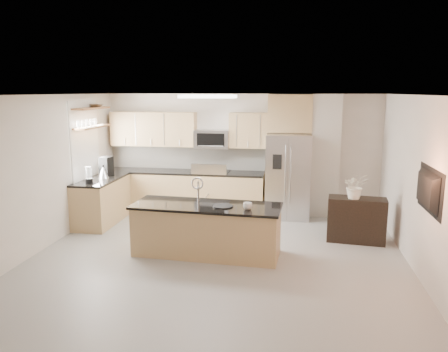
% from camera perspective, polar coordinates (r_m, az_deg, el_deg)
% --- Properties ---
extents(floor, '(6.50, 6.50, 0.00)m').
position_cam_1_polar(floor, '(6.91, -1.33, -11.57)').
color(floor, gray).
rests_on(floor, ground).
extents(ceiling, '(6.00, 6.50, 0.02)m').
position_cam_1_polar(ceiling, '(6.38, -1.43, 10.53)').
color(ceiling, white).
rests_on(ceiling, wall_back).
extents(wall_back, '(6.00, 0.02, 2.60)m').
position_cam_1_polar(wall_back, '(9.69, 2.19, 2.98)').
color(wall_back, beige).
rests_on(wall_back, floor).
extents(wall_front, '(6.00, 0.02, 2.60)m').
position_cam_1_polar(wall_front, '(3.52, -11.45, -11.88)').
color(wall_front, beige).
rests_on(wall_front, floor).
extents(wall_left, '(0.02, 6.50, 2.60)m').
position_cam_1_polar(wall_left, '(7.66, -24.01, -0.13)').
color(wall_left, beige).
rests_on(wall_left, floor).
extents(wall_right, '(0.02, 6.50, 2.60)m').
position_cam_1_polar(wall_right, '(6.67, 24.88, -1.75)').
color(wall_right, beige).
rests_on(wall_right, floor).
extents(back_counter, '(3.55, 0.66, 1.44)m').
position_cam_1_polar(back_counter, '(9.76, -5.24, -1.94)').
color(back_counter, tan).
rests_on(back_counter, floor).
extents(left_counter, '(0.66, 1.50, 0.92)m').
position_cam_1_polar(left_counter, '(9.26, -15.67, -3.11)').
color(left_counter, tan).
rests_on(left_counter, floor).
extents(range, '(0.76, 0.64, 1.14)m').
position_cam_1_polar(range, '(9.61, -1.64, -2.10)').
color(range, black).
rests_on(range, floor).
extents(upper_cabinets, '(3.50, 0.33, 0.75)m').
position_cam_1_polar(upper_cabinets, '(9.72, -5.60, 6.08)').
color(upper_cabinets, tan).
rests_on(upper_cabinets, wall_back).
extents(microwave, '(0.76, 0.40, 0.40)m').
position_cam_1_polar(microwave, '(9.54, -1.54, 4.86)').
color(microwave, '#AFAFB1').
rests_on(microwave, upper_cabinets).
extents(refrigerator, '(0.92, 0.78, 1.78)m').
position_cam_1_polar(refrigerator, '(9.31, 8.36, -0.01)').
color(refrigerator, '#AFAFB1').
rests_on(refrigerator, floor).
extents(partition_column, '(0.60, 0.30, 2.60)m').
position_cam_1_polar(partition_column, '(9.49, 13.06, 2.53)').
color(partition_column, beige).
rests_on(partition_column, floor).
extents(window, '(0.04, 1.15, 1.65)m').
position_cam_1_polar(window, '(9.18, -17.77, 4.22)').
color(window, white).
rests_on(window, wall_left).
extents(shelf_lower, '(0.30, 1.20, 0.04)m').
position_cam_1_polar(shelf_lower, '(9.19, -16.89, 6.15)').
color(shelf_lower, brown).
rests_on(shelf_lower, wall_left).
extents(shelf_upper, '(0.30, 1.20, 0.04)m').
position_cam_1_polar(shelf_upper, '(9.16, -17.02, 8.46)').
color(shelf_upper, brown).
rests_on(shelf_upper, wall_left).
extents(ceiling_fixture, '(1.00, 0.50, 0.06)m').
position_cam_1_polar(ceiling_fixture, '(8.03, -2.12, 10.34)').
color(ceiling_fixture, white).
rests_on(ceiling_fixture, ceiling).
extents(island, '(2.46, 1.00, 1.26)m').
position_cam_1_polar(island, '(7.23, -2.27, -6.96)').
color(island, tan).
rests_on(island, floor).
extents(credenza, '(1.04, 0.52, 0.80)m').
position_cam_1_polar(credenza, '(8.17, 16.90, -5.50)').
color(credenza, black).
rests_on(credenza, floor).
extents(cup, '(0.17, 0.17, 0.11)m').
position_cam_1_polar(cup, '(6.83, 3.11, -3.93)').
color(cup, white).
rests_on(cup, island).
extents(platter, '(0.33, 0.33, 0.02)m').
position_cam_1_polar(platter, '(6.99, -0.14, -3.96)').
color(platter, black).
rests_on(platter, island).
extents(blender, '(0.14, 0.14, 0.33)m').
position_cam_1_polar(blender, '(8.70, -17.24, -0.02)').
color(blender, black).
rests_on(blender, left_counter).
extents(kettle, '(0.22, 0.22, 0.28)m').
position_cam_1_polar(kettle, '(9.14, -15.51, 0.46)').
color(kettle, '#AFAFB1').
rests_on(kettle, left_counter).
extents(coffee_maker, '(0.24, 0.28, 0.39)m').
position_cam_1_polar(coffee_maker, '(9.43, -15.13, 1.19)').
color(coffee_maker, black).
rests_on(coffee_maker, left_counter).
extents(bowl, '(0.38, 0.38, 0.08)m').
position_cam_1_polar(bowl, '(9.39, -16.36, 8.91)').
color(bowl, '#AFAFB1').
rests_on(bowl, shelf_upper).
extents(flower_vase, '(0.66, 0.58, 0.69)m').
position_cam_1_polar(flower_vase, '(7.93, 16.84, -0.44)').
color(flower_vase, white).
rests_on(flower_vase, credenza).
extents(television, '(0.14, 1.08, 0.62)m').
position_cam_1_polar(television, '(6.44, 24.61, -1.68)').
color(television, black).
rests_on(television, wall_right).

